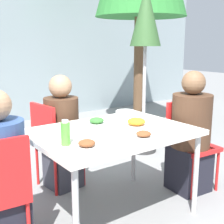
# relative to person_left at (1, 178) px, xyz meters

# --- Properties ---
(ground_plane) EXTENTS (24.00, 24.00, 0.00)m
(ground_plane) POSITION_rel_person_left_xyz_m (0.89, -0.06, -0.54)
(ground_plane) COLOR gray
(dining_table) EXTENTS (1.28, 0.94, 0.75)m
(dining_table) POSITION_rel_person_left_xyz_m (0.89, -0.06, 0.15)
(dining_table) COLOR silver
(dining_table) RESTS_ON ground
(person_left) EXTENTS (0.35, 0.35, 1.16)m
(person_left) POSITION_rel_person_left_xyz_m (0.00, 0.00, 0.00)
(person_left) COLOR black
(person_left) RESTS_ON ground
(chair_right) EXTENTS (0.43, 0.43, 0.87)m
(chair_right) POSITION_rel_person_left_xyz_m (1.84, -0.06, -0.03)
(chair_right) COLOR red
(chair_right) RESTS_ON ground
(person_right) EXTENTS (0.38, 0.38, 1.20)m
(person_right) POSITION_rel_person_left_xyz_m (1.78, -0.14, 0.01)
(person_right) COLOR black
(person_right) RESTS_ON ground
(chair_far) EXTENTS (0.45, 0.45, 0.87)m
(chair_far) POSITION_rel_person_left_xyz_m (0.71, 0.70, -0.03)
(chair_far) COLOR red
(chair_far) RESTS_ON ground
(person_far) EXTENTS (0.34, 0.34, 1.15)m
(person_far) POSITION_rel_person_left_xyz_m (0.80, 0.66, 0.00)
(person_far) COLOR #383842
(person_far) RESTS_ON ground
(closed_umbrella) EXTENTS (0.40, 0.40, 2.18)m
(closed_umbrella) POSITION_rel_person_left_xyz_m (2.18, 0.99, 1.14)
(closed_umbrella) COLOR #333333
(closed_umbrella) RESTS_ON ground
(plate_0) EXTENTS (0.28, 0.28, 0.07)m
(plate_0) POSITION_rel_person_left_xyz_m (1.12, -0.10, 0.24)
(plate_0) COLOR white
(plate_0) RESTS_ON dining_table
(plate_1) EXTENTS (0.23, 0.23, 0.06)m
(plate_1) POSITION_rel_person_left_xyz_m (0.88, 0.15, 0.23)
(plate_1) COLOR white
(plate_1) RESTS_ON dining_table
(plate_2) EXTENTS (0.20, 0.20, 0.06)m
(plate_2) POSITION_rel_person_left_xyz_m (0.94, -0.39, 0.23)
(plate_2) COLOR white
(plate_2) RESTS_ON dining_table
(plate_3) EXTENTS (0.21, 0.21, 0.06)m
(plate_3) POSITION_rel_person_left_xyz_m (0.49, -0.33, 0.23)
(plate_3) COLOR white
(plate_3) RESTS_ON dining_table
(bottle) EXTENTS (0.07, 0.07, 0.18)m
(bottle) POSITION_rel_person_left_xyz_m (0.41, -0.18, 0.29)
(bottle) COLOR #51A338
(bottle) RESTS_ON dining_table
(drinking_cup) EXTENTS (0.07, 0.07, 0.09)m
(drinking_cup) POSITION_rel_person_left_xyz_m (0.85, -0.17, 0.26)
(drinking_cup) COLOR white
(drinking_cup) RESTS_ON dining_table
(salad_bowl) EXTENTS (0.19, 0.19, 0.06)m
(salad_bowl) POSITION_rel_person_left_xyz_m (1.27, 0.24, 0.24)
(salad_bowl) COLOR white
(salad_bowl) RESTS_ON dining_table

